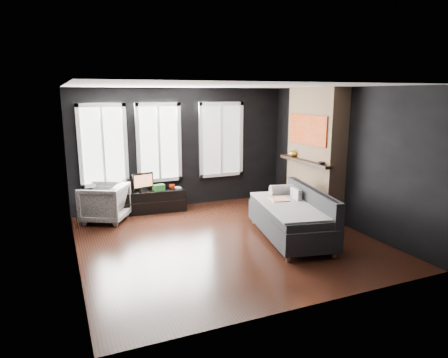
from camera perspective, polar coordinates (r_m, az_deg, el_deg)
name	(u,v)px	position (r m, az deg, el deg)	size (l,w,h in m)	color
floor	(225,240)	(7.25, 0.21, -8.66)	(5.00, 5.00, 0.00)	black
ceiling	(226,86)	(6.78, 0.23, 13.18)	(5.00, 5.00, 0.00)	white
wall_back	(182,148)	(9.21, -5.98, 4.43)	(5.00, 0.02, 2.70)	black
wall_left	(71,178)	(6.35, -20.98, 0.17)	(0.02, 5.00, 2.70)	black
wall_right	(342,157)	(8.20, 16.50, 3.04)	(0.02, 5.00, 2.70)	black
windows	(162,102)	(8.97, -8.85, 10.75)	(4.00, 0.16, 1.76)	white
fireplace	(315,153)	(8.54, 12.91, 3.58)	(0.70, 1.62, 2.70)	#93724C
sofa	(290,214)	(7.27, 9.47, -4.96)	(1.07, 2.14, 0.92)	#262528
stripe_pillow	(296,197)	(7.61, 10.23, -2.61)	(0.08, 0.35, 0.35)	gray
armchair	(104,201)	(8.49, -16.71, -3.04)	(0.83, 0.78, 0.85)	white
media_console	(153,201)	(8.99, -10.05, -3.09)	(1.41, 0.44, 0.49)	black
monitor	(143,181)	(8.88, -11.53, -0.24)	(0.50, 0.11, 0.45)	black
desk_fan	(126,185)	(8.84, -13.84, -0.82)	(0.23, 0.23, 0.32)	#A6A6A6
mug	(172,186)	(8.96, -7.44, -1.01)	(0.13, 0.10, 0.13)	red
book	(174,184)	(9.00, -7.12, -0.70)	(0.15, 0.02, 0.20)	#9F907D
storage_box	(159,187)	(8.88, -9.30, -1.19)	(0.24, 0.15, 0.13)	#2E7D31
mantel_vase	(293,153)	(8.77, 9.85, 3.72)	(0.18, 0.18, 0.18)	gold
mantel_clock	(321,163)	(7.97, 13.73, 2.23)	(0.13, 0.13, 0.04)	black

